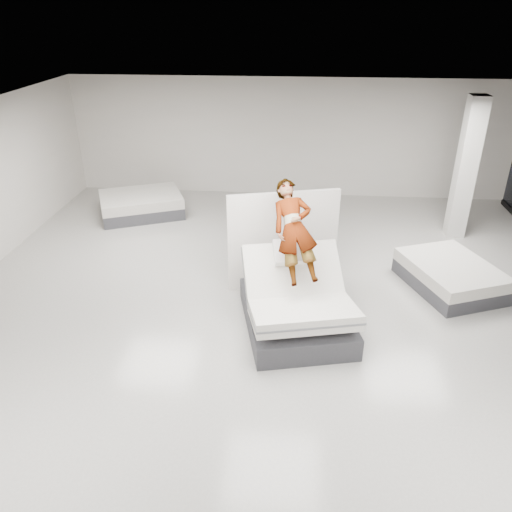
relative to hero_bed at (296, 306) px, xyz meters
The scene contains 8 objects.
room 1.29m from the hero_bed, 130.39° to the right, with size 14.00×14.04×3.20m.
hero_bed is the anchor object (origin of this frame).
person 0.99m from the hero_bed, 103.14° to the left, with size 0.65×0.43×1.79m, color slate.
remote 0.75m from the hero_bed, ahead, with size 0.05×0.14×0.03m, color black.
divider_panel 1.53m from the hero_bed, 101.52° to the left, with size 2.09×0.09×1.90m, color white.
flat_bed_right_far 3.32m from the hero_bed, 28.35° to the left, with size 1.97×2.23×0.51m.
flat_bed_left_far 6.21m from the hero_bed, 130.80° to the left, with size 2.42×2.16×0.55m.
column 5.64m from the hero_bed, 48.25° to the left, with size 0.40×0.40×3.20m, color silver.
Camera 1 is at (0.27, -6.66, 4.92)m, focal length 35.00 mm.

